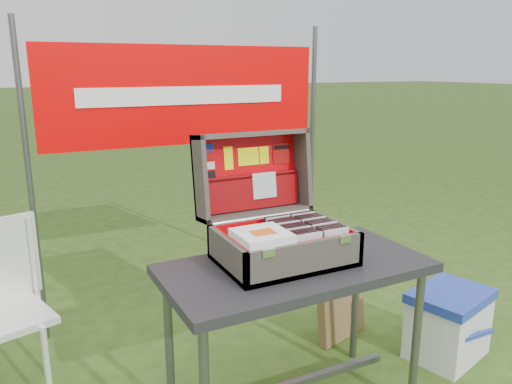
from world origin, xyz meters
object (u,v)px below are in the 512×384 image
chair (1,321)px  cardboard_box (341,307)px  cooler (448,324)px  table (294,339)px  suitcase (277,199)px

chair → cardboard_box: bearing=-23.0°
cooler → cardboard_box: size_ratio=1.15×
table → cardboard_box: bearing=35.7°
suitcase → cooler: size_ratio=1.31×
suitcase → chair: (-1.07, 0.48, -0.53)m
table → suitcase: size_ratio=2.04×
suitcase → cooler: suitcase is taller
chair → cardboard_box: chair is taller
suitcase → chair: size_ratio=0.66×
cooler → cardboard_box: bearing=117.6°
table → cardboard_box: size_ratio=3.07×
table → chair: bearing=150.9°
cooler → chair: bearing=147.6°
suitcase → cardboard_box: size_ratio=1.51×
cooler → cardboard_box: cooler is taller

